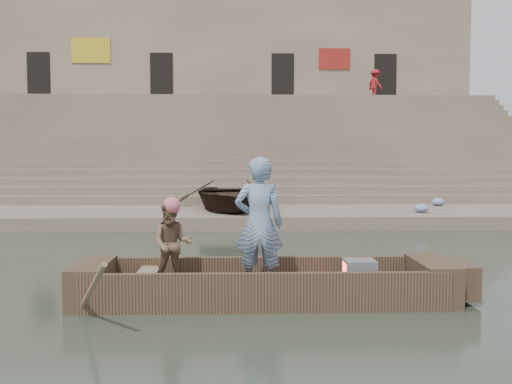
{
  "coord_description": "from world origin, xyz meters",
  "views": [
    {
      "loc": [
        2.32,
        -10.16,
        2.25
      ],
      "look_at": [
        2.72,
        1.95,
        1.4
      ],
      "focal_mm": 40.98,
      "sensor_mm": 36.0,
      "label": 1
    }
  ],
  "objects_px": {
    "standing_man": "(259,223)",
    "television": "(359,273)",
    "pedestrian": "(375,84)",
    "beached_rowboat": "(230,195)",
    "main_rowboat": "(264,294)",
    "rowing_man": "(172,244)"
  },
  "relations": [
    {
      "from": "standing_man",
      "to": "television",
      "type": "bearing_deg",
      "value": -173.18
    },
    {
      "from": "standing_man",
      "to": "pedestrian",
      "type": "relative_size",
      "value": 1.19
    },
    {
      "from": "standing_man",
      "to": "beached_rowboat",
      "type": "height_order",
      "value": "standing_man"
    },
    {
      "from": "main_rowboat",
      "to": "standing_man",
      "type": "relative_size",
      "value": 2.57
    },
    {
      "from": "rowing_man",
      "to": "main_rowboat",
      "type": "bearing_deg",
      "value": -5.79
    },
    {
      "from": "beached_rowboat",
      "to": "rowing_man",
      "type": "bearing_deg",
      "value": -100.37
    },
    {
      "from": "television",
      "to": "beached_rowboat",
      "type": "bearing_deg",
      "value": 101.75
    },
    {
      "from": "beached_rowboat",
      "to": "television",
      "type": "bearing_deg",
      "value": -84.22
    },
    {
      "from": "main_rowboat",
      "to": "television",
      "type": "relative_size",
      "value": 10.87
    },
    {
      "from": "standing_man",
      "to": "television",
      "type": "height_order",
      "value": "standing_man"
    },
    {
      "from": "main_rowboat",
      "to": "beached_rowboat",
      "type": "xyz_separation_m",
      "value": [
        -0.61,
        9.85,
        0.76
      ]
    },
    {
      "from": "main_rowboat",
      "to": "pedestrian",
      "type": "distance_m",
      "value": 26.1
    },
    {
      "from": "main_rowboat",
      "to": "standing_man",
      "type": "bearing_deg",
      "value": -117.85
    },
    {
      "from": "beached_rowboat",
      "to": "standing_man",
      "type": "bearing_deg",
      "value": -92.89
    },
    {
      "from": "rowing_man",
      "to": "beached_rowboat",
      "type": "relative_size",
      "value": 0.28
    },
    {
      "from": "television",
      "to": "pedestrian",
      "type": "relative_size",
      "value": 0.28
    },
    {
      "from": "television",
      "to": "rowing_man",
      "type": "bearing_deg",
      "value": 178.6
    },
    {
      "from": "television",
      "to": "pedestrian",
      "type": "xyz_separation_m",
      "value": [
        5.97,
        24.32,
        5.6
      ]
    },
    {
      "from": "pedestrian",
      "to": "beached_rowboat",
      "type": "bearing_deg",
      "value": 126.58
    },
    {
      "from": "pedestrian",
      "to": "rowing_man",
      "type": "bearing_deg",
      "value": 135.69
    },
    {
      "from": "rowing_man",
      "to": "pedestrian",
      "type": "bearing_deg",
      "value": 67.19
    },
    {
      "from": "main_rowboat",
      "to": "television",
      "type": "height_order",
      "value": "television"
    }
  ]
}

